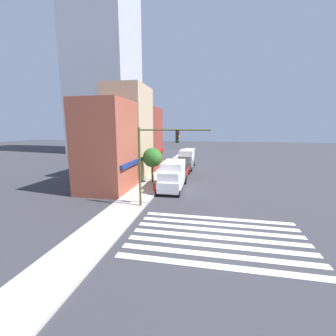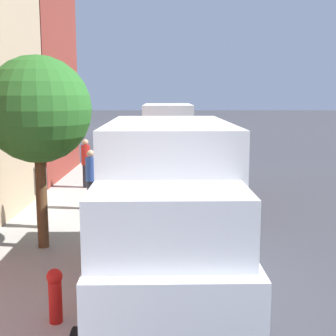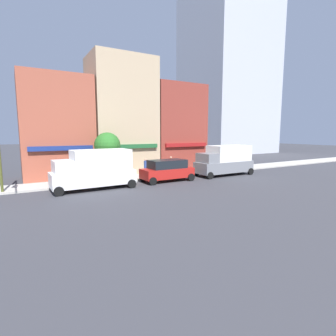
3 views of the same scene
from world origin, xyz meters
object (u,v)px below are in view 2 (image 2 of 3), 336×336
object	(u,v)px
pedestrian_red_jacket	(86,162)
fire_hydrant	(55,293)
suv_red	(168,174)
pedestrian_blue_shirt	(91,178)
pedestrian_white_shirt	(41,192)
street_tree	(38,110)
box_truck_white	(169,205)
box_truck_grey	(168,136)

from	to	relation	value
pedestrian_red_jacket	fire_hydrant	size ratio (longest dim) A/B	2.10
suv_red	pedestrian_blue_shirt	bearing A→B (deg)	114.34
pedestrian_red_jacket	pedestrian_blue_shirt	bearing A→B (deg)	145.43
pedestrian_white_shirt	street_tree	xyz separation A→B (m)	(-1.56, -0.45, 2.13)
box_truck_white	pedestrian_blue_shirt	bearing A→B (deg)	21.74
box_truck_white	box_truck_grey	xyz separation A→B (m)	(13.26, 0.00, 0.00)
box_truck_white	pedestrian_blue_shirt	distance (m)	5.88
street_tree	box_truck_grey	bearing A→B (deg)	-13.88
fire_hydrant	street_tree	xyz separation A→B (m)	(3.50, 1.10, 2.59)
box_truck_grey	street_tree	world-z (taller)	street_tree
box_truck_white	suv_red	size ratio (longest dim) A/B	1.32
box_truck_grey	fire_hydrant	bearing A→B (deg)	173.14
pedestrian_red_jacket	pedestrian_blue_shirt	xyz separation A→B (m)	(-3.21, -0.71, 0.00)
box_truck_white	pedestrian_blue_shirt	xyz separation A→B (m)	(5.40, 2.27, -0.51)
box_truck_white	pedestrian_red_jacket	world-z (taller)	box_truck_white
pedestrian_white_shirt	fire_hydrant	distance (m)	5.31
box_truck_white	box_truck_grey	size ratio (longest dim) A/B	1.00
suv_red	fire_hydrant	distance (m)	8.22
box_truck_white	pedestrian_blue_shirt	world-z (taller)	box_truck_white
pedestrian_blue_shirt	fire_hydrant	bearing A→B (deg)	-43.38
pedestrian_white_shirt	fire_hydrant	bearing A→B (deg)	118.64
fire_hydrant	street_tree	bearing A→B (deg)	17.46
fire_hydrant	street_tree	distance (m)	4.49
box_truck_white	box_truck_grey	world-z (taller)	same
suv_red	pedestrian_blue_shirt	xyz separation A→B (m)	(-1.06, 2.27, 0.04)
box_truck_white	fire_hydrant	world-z (taller)	box_truck_white
pedestrian_red_jacket	suv_red	bearing A→B (deg)	-172.83
box_truck_white	pedestrian_blue_shirt	size ratio (longest dim) A/B	3.53
box_truck_grey	pedestrian_red_jacket	xyz separation A→B (m)	(-4.65, 2.98, -0.51)
box_truck_grey	pedestrian_white_shirt	size ratio (longest dim) A/B	3.51
box_truck_grey	pedestrian_red_jacket	bearing A→B (deg)	147.01
suv_red	street_tree	world-z (taller)	street_tree
box_truck_grey	pedestrian_white_shirt	bearing A→B (deg)	161.31
pedestrian_white_shirt	pedestrian_blue_shirt	bearing A→B (deg)	-105.34
box_truck_grey	street_tree	size ratio (longest dim) A/B	1.47
pedestrian_white_shirt	fire_hydrant	size ratio (longest dim) A/B	2.10
suv_red	pedestrian_white_shirt	world-z (taller)	suv_red
box_truck_grey	pedestrian_red_jacket	distance (m)	5.55
box_truck_grey	pedestrian_white_shirt	world-z (taller)	box_truck_grey
fire_hydrant	box_truck_white	bearing A→B (deg)	-47.31
pedestrian_white_shirt	pedestrian_red_jacket	world-z (taller)	same
pedestrian_red_jacket	pedestrian_blue_shirt	distance (m)	3.29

